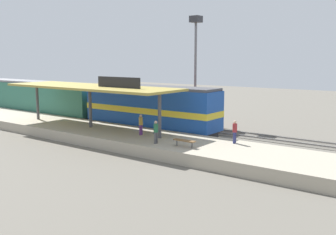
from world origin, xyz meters
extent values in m
plane|color=#666056|center=(2.00, 0.00, 0.00)|extent=(120.00, 120.00, 0.00)
cube|color=#565249|center=(0.00, 0.00, 0.02)|extent=(3.20, 110.00, 0.04)
cube|color=gray|center=(-0.72, 0.00, 0.08)|extent=(0.10, 110.00, 0.16)
cube|color=gray|center=(0.72, 0.00, 0.08)|extent=(0.10, 110.00, 0.16)
cube|color=#565249|center=(4.60, 0.00, 0.02)|extent=(3.20, 110.00, 0.04)
cube|color=gray|center=(3.88, 0.00, 0.08)|extent=(0.10, 110.00, 0.16)
cube|color=gray|center=(5.32, 0.00, 0.08)|extent=(0.10, 110.00, 0.16)
cube|color=#A89E89|center=(-4.60, 0.00, 0.45)|extent=(6.00, 44.00, 0.90)
cylinder|color=#47474C|center=(-4.60, -8.00, 2.70)|extent=(0.28, 0.28, 3.60)
cylinder|color=#47474C|center=(-4.60, 0.00, 2.70)|extent=(0.28, 0.28, 3.60)
cylinder|color=#47474C|center=(-4.60, 8.00, 2.70)|extent=(0.28, 0.28, 3.60)
cube|color=#A38E3D|center=(-4.60, 0.00, 4.60)|extent=(5.20, 18.00, 0.20)
cube|color=black|center=(-4.60, -3.60, 5.15)|extent=(0.12, 4.80, 0.90)
cylinder|color=#333338|center=(-6.00, -11.97, 1.11)|extent=(0.07, 0.07, 0.42)
cylinder|color=#333338|center=(-6.00, -10.67, 1.11)|extent=(0.07, 0.07, 0.42)
cube|color=brown|center=(-6.00, -11.32, 1.36)|extent=(0.44, 1.70, 0.08)
cube|color=#28282D|center=(0.00, -3.23, 0.51)|extent=(2.60, 13.60, 0.70)
cube|color=#19479E|center=(0.00, -3.23, 2.61)|extent=(2.90, 14.40, 3.50)
cube|color=#47474C|center=(0.00, -3.23, 4.48)|extent=(2.78, 14.11, 0.24)
cube|color=yellow|center=(0.00, -3.23, 2.35)|extent=(2.93, 14.43, 0.56)
cube|color=#28282D|center=(0.00, 14.77, 0.51)|extent=(2.60, 19.20, 0.70)
cube|color=#2D6B56|center=(0.00, 14.77, 2.51)|extent=(2.90, 20.00, 3.30)
cube|color=slate|center=(0.00, 14.77, 4.28)|extent=(2.78, 19.60, 0.24)
cube|color=#28282D|center=(4.60, -1.91, 0.51)|extent=(2.50, 11.20, 0.70)
cube|color=brown|center=(4.60, -1.91, 2.16)|extent=(2.80, 12.00, 2.60)
cube|color=maroon|center=(4.60, -1.91, 3.58)|extent=(2.69, 11.76, 0.24)
cylinder|color=slate|center=(7.80, -3.37, 5.50)|extent=(0.28, 0.28, 11.00)
cube|color=#333338|center=(7.80, -3.37, 11.35)|extent=(1.10, 1.10, 0.70)
cylinder|color=#663375|center=(-4.65, -6.01, 1.32)|extent=(0.16, 0.16, 0.84)
cylinder|color=#663375|center=(-4.47, -6.01, 1.32)|extent=(0.16, 0.16, 0.84)
cylinder|color=olive|center=(-4.56, -6.01, 2.06)|extent=(0.34, 0.34, 0.64)
sphere|color=tan|center=(-4.56, -6.01, 2.50)|extent=(0.23, 0.23, 0.23)
cylinder|color=navy|center=(-2.90, -13.65, 1.32)|extent=(0.16, 0.16, 0.84)
cylinder|color=navy|center=(-2.72, -13.65, 1.32)|extent=(0.16, 0.16, 0.84)
cylinder|color=maroon|center=(-2.81, -13.65, 2.06)|extent=(0.34, 0.34, 0.64)
sphere|color=tan|center=(-2.81, -13.65, 2.50)|extent=(0.23, 0.23, 0.23)
cylinder|color=#4C4C51|center=(-6.43, -9.00, 1.32)|extent=(0.16, 0.16, 0.84)
cylinder|color=#4C4C51|center=(-6.25, -9.00, 1.32)|extent=(0.16, 0.16, 0.84)
cylinder|color=#23603D|center=(-6.34, -9.00, 2.06)|extent=(0.34, 0.34, 0.64)
sphere|color=tan|center=(-6.34, -9.00, 2.50)|extent=(0.23, 0.23, 0.23)
camera|label=1|loc=(-28.12, -26.31, 7.12)|focal=40.99mm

